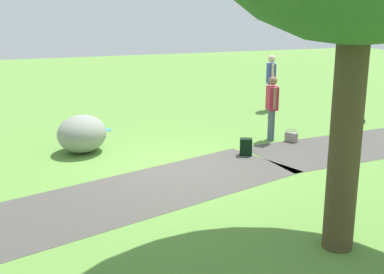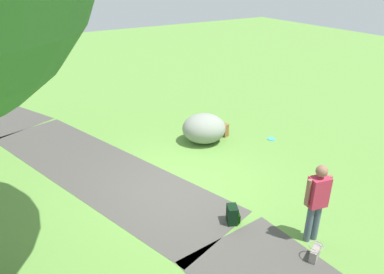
# 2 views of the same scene
# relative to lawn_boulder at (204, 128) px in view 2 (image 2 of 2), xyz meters

# --- Properties ---
(ground_plane) EXTENTS (48.00, 48.00, 0.00)m
(ground_plane) POSITION_rel_lawn_boulder_xyz_m (-1.75, 1.86, -0.44)
(ground_plane) COLOR #5E8F3C
(footpath_segment_mid) EXTENTS (8.29, 4.49, 0.01)m
(footpath_segment_mid) POSITION_rel_lawn_boulder_xyz_m (0.04, 3.25, -0.44)
(footpath_segment_mid) COLOR #484641
(footpath_segment_mid) RESTS_ON ground
(lawn_boulder) EXTENTS (1.61, 1.68, 0.88)m
(lawn_boulder) POSITION_rel_lawn_boulder_xyz_m (0.00, 0.00, 0.00)
(lawn_boulder) COLOR gray
(lawn_boulder) RESTS_ON ground
(woman_with_handbag) EXTENTS (0.32, 0.51, 1.64)m
(woman_with_handbag) POSITION_rel_lawn_boulder_xyz_m (-4.70, 0.62, 0.51)
(woman_with_handbag) COLOR #4A5966
(woman_with_handbag) RESTS_ON ground
(handbag_on_grass) EXTENTS (0.36, 0.36, 0.31)m
(handbag_on_grass) POSITION_rel_lawn_boulder_xyz_m (-5.11, 0.96, -0.30)
(handbag_on_grass) COLOR gray
(handbag_on_grass) RESTS_ON ground
(backpack_by_boulder) EXTENTS (0.33, 0.32, 0.40)m
(backpack_by_boulder) POSITION_rel_lawn_boulder_xyz_m (0.04, -0.77, -0.25)
(backpack_by_boulder) COLOR brown
(backpack_by_boulder) RESTS_ON ground
(spare_backpack_on_lawn) EXTENTS (0.34, 0.34, 0.40)m
(spare_backpack_on_lawn) POSITION_rel_lawn_boulder_xyz_m (-3.50, 1.60, -0.25)
(spare_backpack_on_lawn) COLOR black
(spare_backpack_on_lawn) RESTS_ON ground
(frisbee_on_grass) EXTENTS (0.24, 0.24, 0.02)m
(frisbee_on_grass) POSITION_rel_lawn_boulder_xyz_m (-0.95, -1.87, -0.43)
(frisbee_on_grass) COLOR #38A8D6
(frisbee_on_grass) RESTS_ON ground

